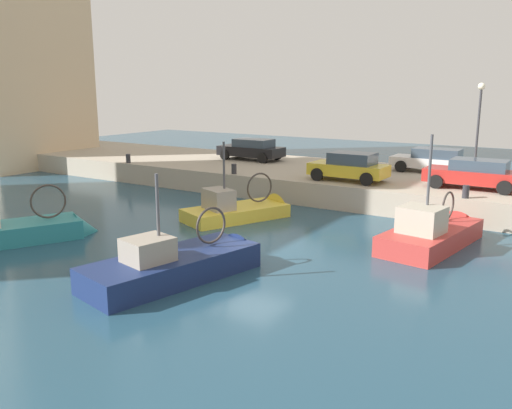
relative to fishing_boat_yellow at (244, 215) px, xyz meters
name	(u,v)px	position (x,y,z in m)	size (l,w,h in m)	color
water_surface	(254,245)	(-3.40, -2.71, -0.12)	(80.00, 80.00, 0.00)	navy
quay_wall	(367,184)	(8.10, -2.71, 0.48)	(9.00, 56.00, 1.20)	#ADA08C
fishing_boat_yellow	(244,215)	(0.00, 0.00, 0.00)	(5.77, 3.96, 4.45)	gold
fishing_boat_navy	(183,274)	(-7.46, -2.67, -0.03)	(6.70, 3.34, 4.30)	navy
fishing_boat_teal	(23,238)	(-7.71, 5.12, 0.00)	(5.84, 4.12, 4.36)	teal
fishing_boat_red	(434,241)	(0.36, -8.42, 0.02)	(6.18, 2.91, 5.14)	#BC3833
parked_car_white	(434,160)	(10.29, -5.69, 1.77)	(1.89, 4.40, 1.33)	silver
parked_car_red	(475,174)	(6.39, -8.58, 1.79)	(1.91, 4.32, 1.38)	red
parked_car_black	(252,149)	(9.21, 5.57, 1.79)	(1.97, 4.25, 1.36)	black
parked_car_yellow	(350,167)	(5.26, -2.84, 1.81)	(1.93, 3.86, 1.43)	gold
mooring_bollard_south	(466,192)	(3.95, -8.71, 1.36)	(0.28, 0.28, 0.55)	#2D2D33
mooring_bollard_mid	(234,169)	(3.95, 3.29, 1.36)	(0.28, 0.28, 0.55)	#2D2D33
mooring_bollard_north	(128,158)	(3.95, 11.29, 1.36)	(0.28, 0.28, 0.55)	#2D2D33
quay_streetlamp	(479,114)	(9.60, -7.95, 4.34)	(0.36, 0.36, 4.83)	#38383D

